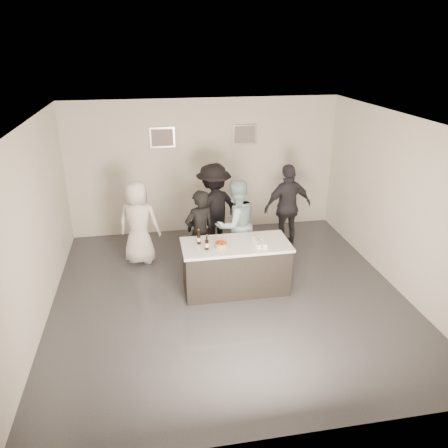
# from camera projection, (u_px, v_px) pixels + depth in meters

# --- Properties ---
(floor) EXTENTS (6.00, 6.00, 0.00)m
(floor) POSITION_uv_depth(u_px,v_px,m) (229.00, 295.00, 7.62)
(floor) COLOR #3D3D42
(floor) RESTS_ON ground
(ceiling) EXTENTS (6.00, 6.00, 0.00)m
(ceiling) POSITION_uv_depth(u_px,v_px,m) (230.00, 122.00, 6.46)
(ceiling) COLOR white
(wall_back) EXTENTS (6.00, 0.04, 3.00)m
(wall_back) POSITION_uv_depth(u_px,v_px,m) (204.00, 167.00, 9.76)
(wall_back) COLOR silver
(wall_back) RESTS_ON ground
(wall_front) EXTENTS (6.00, 0.04, 3.00)m
(wall_front) POSITION_uv_depth(u_px,v_px,m) (286.00, 327.00, 4.32)
(wall_front) COLOR silver
(wall_front) RESTS_ON ground
(wall_left) EXTENTS (0.04, 6.00, 3.00)m
(wall_left) POSITION_uv_depth(u_px,v_px,m) (34.00, 229.00, 6.55)
(wall_left) COLOR silver
(wall_left) RESTS_ON ground
(wall_right) EXTENTS (0.04, 6.00, 3.00)m
(wall_right) POSITION_uv_depth(u_px,v_px,m) (400.00, 205.00, 7.53)
(wall_right) COLOR silver
(wall_right) RESTS_ON ground
(picture_left) EXTENTS (0.54, 0.04, 0.44)m
(picture_left) POSITION_uv_depth(u_px,v_px,m) (162.00, 137.00, 9.31)
(picture_left) COLOR #B2B2B7
(picture_left) RESTS_ON wall_back
(picture_right) EXTENTS (0.54, 0.04, 0.44)m
(picture_right) POSITION_uv_depth(u_px,v_px,m) (244.00, 134.00, 9.61)
(picture_right) COLOR #B2B2B7
(picture_right) RESTS_ON wall_back
(bar_counter) EXTENTS (1.86, 0.86, 0.90)m
(bar_counter) POSITION_uv_depth(u_px,v_px,m) (236.00, 267.00, 7.66)
(bar_counter) COLOR white
(bar_counter) RESTS_ON ground
(cake) EXTENTS (0.21, 0.21, 0.07)m
(cake) POSITION_uv_depth(u_px,v_px,m) (221.00, 245.00, 7.32)
(cake) COLOR orange
(cake) RESTS_ON bar_counter
(beer_bottle_a) EXTENTS (0.07, 0.07, 0.26)m
(beer_bottle_a) POSITION_uv_depth(u_px,v_px,m) (199.00, 237.00, 7.42)
(beer_bottle_a) COLOR black
(beer_bottle_a) RESTS_ON bar_counter
(beer_bottle_b) EXTENTS (0.07, 0.07, 0.26)m
(beer_bottle_b) POSITION_uv_depth(u_px,v_px,m) (207.00, 242.00, 7.21)
(beer_bottle_b) COLOR black
(beer_bottle_b) RESTS_ON bar_counter
(tumbler_cluster) EXTENTS (0.19, 0.40, 0.08)m
(tumbler_cluster) POSITION_uv_depth(u_px,v_px,m) (260.00, 242.00, 7.44)
(tumbler_cluster) COLOR orange
(tumbler_cluster) RESTS_ON bar_counter
(candles) EXTENTS (0.24, 0.08, 0.01)m
(candles) POSITION_uv_depth(u_px,v_px,m) (220.00, 254.00, 7.11)
(candles) COLOR pink
(candles) RESTS_ON bar_counter
(person_main_black) EXTENTS (0.70, 0.58, 1.65)m
(person_main_black) POSITION_uv_depth(u_px,v_px,m) (200.00, 233.00, 8.08)
(person_main_black) COLOR black
(person_main_black) RESTS_ON ground
(person_main_blue) EXTENTS (1.03, 0.92, 1.77)m
(person_main_blue) POSITION_uv_depth(u_px,v_px,m) (236.00, 225.00, 8.29)
(person_main_blue) COLOR #93B6C0
(person_main_blue) RESTS_ON ground
(person_guest_left) EXTENTS (0.94, 0.76, 1.67)m
(person_guest_left) POSITION_uv_depth(u_px,v_px,m) (139.00, 223.00, 8.51)
(person_guest_left) COLOR white
(person_guest_left) RESTS_ON ground
(person_guest_right) EXTENTS (1.13, 0.63, 1.82)m
(person_guest_right) POSITION_uv_depth(u_px,v_px,m) (288.00, 207.00, 9.11)
(person_guest_right) COLOR #2A2930
(person_guest_right) RESTS_ON ground
(person_guest_back) EXTENTS (1.41, 1.20, 1.89)m
(person_guest_back) POSITION_uv_depth(u_px,v_px,m) (214.00, 209.00, 8.87)
(person_guest_back) COLOR black
(person_guest_back) RESTS_ON ground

